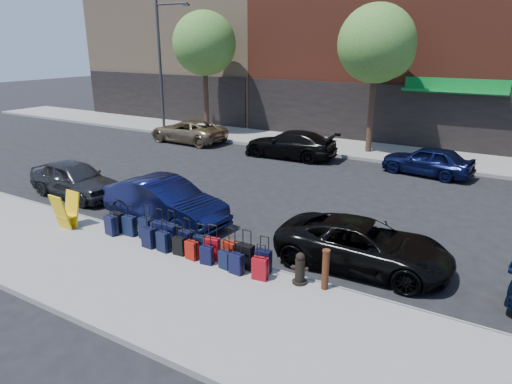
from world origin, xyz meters
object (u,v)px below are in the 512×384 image
Objects in this scene: display_rack at (66,211)px; car_near_0 at (75,179)px; fire_hydrant at (300,269)px; car_near_2 at (363,245)px; car_far_2 at (427,161)px; tree_center at (379,46)px; streetlight at (162,58)px; car_far_0 at (188,131)px; suitcase_front_5 at (186,241)px; car_near_1 at (165,202)px; bollard at (325,269)px; car_far_1 at (290,144)px; tree_left at (206,45)px.

display_rack is 0.27× the size of car_near_0.
fire_hydrant is 10.42m from car_near_0.
car_near_2 is 1.16× the size of car_far_2.
tree_center is 0.91× the size of streetlight.
car_near_0 is at bearing 16.50° from car_far_0.
fire_hydrant is at bearing 11.69° from suitcase_front_5.
fire_hydrant is 5.76m from car_near_1.
streetlight is 5.51m from car_far_0.
tree_center reaches higher than fire_hydrant.
car_far_0 reaches higher than fire_hydrant.
car_near_2 is at bearing 18.61° from display_rack.
bollard reaches higher than fire_hydrant.
tree_center is 15.17m from suitcase_front_5.
bollard is 13.27m from car_far_1.
car_near_0 is 0.92× the size of car_near_1.
car_near_0 is (-6.85, 1.84, 0.24)m from suitcase_front_5.
car_far_2 is at bearing 75.08° from fire_hydrant.
car_far_0 is (-5.34, 12.36, -0.03)m from display_rack.
car_far_1 is (-7.05, 9.64, 0.07)m from car_near_2.
car_far_0 is at bearing 18.25° from car_near_0.
bollard is 0.90× the size of display_rack.
car_far_2 is at bearing -10.52° from tree_left.
suitcase_front_5 is 0.22× the size of car_near_1.
car_far_1 is (-6.75, 11.42, 0.03)m from bollard.
suitcase_front_5 is 0.21× the size of car_near_2.
car_near_2 is at bearing 80.64° from bollard.
display_rack is 3.57m from car_near_0.
display_rack is 14.75m from car_far_2.
streetlight reaches higher than bollard.
car_far_0 is at bearing 140.11° from suitcase_front_5.
car_far_1 is at bearing 105.58° from fire_hydrant.
tree_center is 13.48m from streetlight.
tree_left is at bearing 180.00° from tree_center.
bollard is 0.25× the size of car_near_0.
tree_center is at bearing 127.81° from car_far_1.
streetlight is 2.08× the size of car_far_2.
car_near_2 is (4.32, 1.88, 0.17)m from suitcase_front_5.
car_near_2 is (14.24, -12.44, -4.79)m from tree_left.
car_near_0 reaches higher than bollard.
tree_left is at bearing 120.47° from fire_hydrant.
bollard reaches higher than suitcase_front_5.
display_rack is 13.46m from car_far_0.
car_near_0 is 10.52m from car_far_1.
tree_center is 13.85m from car_near_2.
car_near_0 is (-7.42, -12.49, -4.73)m from tree_center.
car_far_2 is (-0.13, 11.66, -0.00)m from bollard.
car_far_2 is (6.03, 10.19, -0.07)m from car_near_1.
streetlight is 21.20m from car_near_2.
streetlight is at bearing -166.61° from tree_left.
car_near_1 is at bearing 89.88° from car_near_2.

